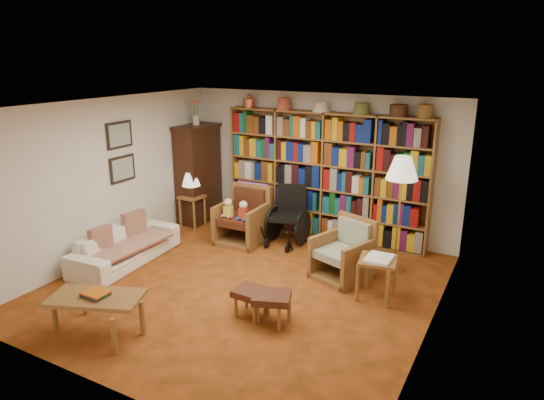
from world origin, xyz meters
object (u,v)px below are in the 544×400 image
Objects in this scene: floor_lamp at (402,173)px; footstool_b at (272,299)px; side_table_lamp at (192,204)px; footstool_a at (252,294)px; side_table_papers at (378,266)px; coffee_table at (96,301)px; wheelchair at (288,217)px; armchair_leather at (245,219)px; sofa at (126,246)px; armchair_sage at (344,254)px.

footstool_b is at bearing -112.43° from floor_lamp.
floor_lamp is (3.86, -0.09, 1.06)m from side_table_lamp.
footstool_a is at bearing -118.86° from floor_lamp.
side_table_lamp is at bearing 163.97° from side_table_papers.
side_table_papers is 3.50m from coffee_table.
floor_lamp is (1.91, -0.21, 1.04)m from wheelchair.
armchair_leather is 1.62× the size of side_table_papers.
coffee_table reaches higher than footstool_b.
sofa is 1.07× the size of floor_lamp.
floor_lamp reaches higher than coffee_table.
floor_lamp is 4.38m from coffee_table.
footstool_a is (-1.22, -1.17, -0.18)m from side_table_papers.
armchair_leather is 0.96× the size of wheelchair.
floor_lamp reaches higher than footstool_a.
footstool_b is at bearing -67.61° from wheelchair.
armchair_sage is 1.52m from wheelchair.
footstool_a is 1.81m from coffee_table.
armchair_sage is 0.93× the size of wheelchair.
footstool_a is at bearing 175.41° from footstool_b.
floor_lamp reaches higher than sofa.
footstool_a is 0.29m from footstool_b.
floor_lamp reaches higher than side_table_lamp.
side_table_papers is at bearing -36.13° from armchair_sage.
armchair_sage is 1.70× the size of footstool_b.
sofa is 3.12× the size of side_table_lamp.
armchair_leather is (1.14, 1.68, 0.12)m from sofa.
armchair_sage is 2.17× the size of footstool_a.
footstool_b is (0.29, -0.02, 0.02)m from footstool_a.
armchair_leather is 0.75m from wheelchair.
floor_lamp is 1.45m from side_table_papers.
side_table_papers reaches higher than footstool_b.
wheelchair is at bearing 79.50° from coffee_table.
floor_lamp is at bearing 67.57° from footstool_b.
armchair_leather is at bearing 123.35° from footstool_a.
footstool_b is (1.70, -2.16, -0.08)m from armchair_leather.
sofa is at bearing 125.83° from coffee_table.
floor_lamp reaches higher than armchair_leather.
sofa is 2.69m from wheelchair.
armchair_leather reaches higher than footstool_a.
armchair_leather is at bearing 128.19° from footstool_b.
side_table_lamp is at bearing -176.63° from wheelchair.
armchair_sage reaches higher than side_table_lamp.
floor_lamp reaches higher than footstool_b.
armchair_sage is 0.81× the size of coffee_table.
armchair_sage is at bearing -14.48° from armchair_leather.
wheelchair is 1.83× the size of footstool_b.
side_table_papers is 1.09× the size of footstool_b.
sofa is 2.04m from armchair_leather.
sofa is 2.89m from footstool_b.
wheelchair is at bearing 19.80° from armchair_leather.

